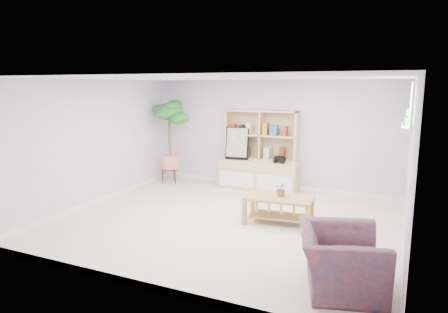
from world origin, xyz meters
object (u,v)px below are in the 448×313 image
at_px(floor_tree, 170,142).
at_px(armchair, 341,256).
at_px(storage_unit, 259,151).
at_px(coffee_table, 278,210).

xyz_separation_m(floor_tree, armchair, (4.39, -3.45, -0.59)).
relative_size(storage_unit, coffee_table, 1.58).
xyz_separation_m(coffee_table, armchair, (1.27, -1.83, 0.16)).
distance_m(storage_unit, coffee_table, 2.30).
bearing_deg(armchair, coffee_table, 19.24).
xyz_separation_m(coffee_table, floor_tree, (-3.12, 1.62, 0.75)).
distance_m(storage_unit, armchair, 4.46).
distance_m(floor_tree, armchair, 5.61).
bearing_deg(floor_tree, armchair, -38.15).
relative_size(storage_unit, armchair, 1.67).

